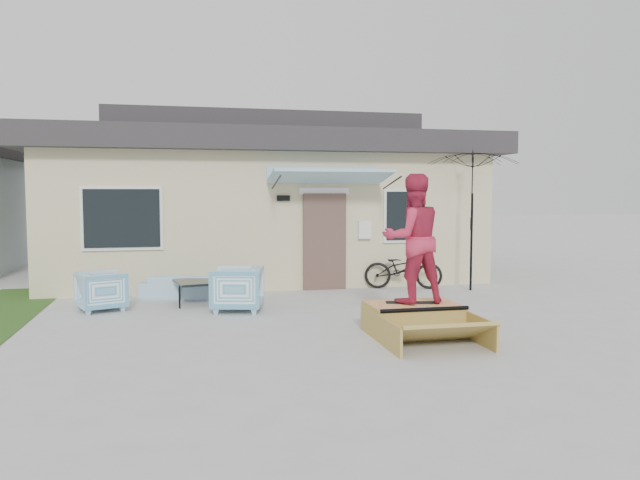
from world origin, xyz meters
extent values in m
plane|color=#AFAFAF|center=(0.00, 0.00, 0.00)|extent=(90.00, 90.00, 0.00)
cube|color=#C9BF8F|center=(0.00, 8.00, 1.50)|extent=(10.00, 7.00, 3.00)
cube|color=#26262B|center=(0.00, 8.00, 3.25)|extent=(10.80, 7.80, 0.50)
cube|color=#26262B|center=(0.00, 8.00, 3.80)|extent=(7.50, 4.50, 0.60)
cube|color=brown|center=(1.00, 4.46, 1.05)|extent=(0.95, 0.08, 2.10)
cube|color=white|center=(-3.20, 4.47, 1.60)|extent=(1.60, 0.06, 1.30)
cube|color=white|center=(2.80, 4.47, 1.60)|extent=(0.90, 0.06, 1.20)
cube|color=#4496BD|center=(1.00, 3.95, 2.45)|extent=(2.50, 1.09, 0.29)
imported|color=#4496BD|center=(-2.03, 4.05, 0.32)|extent=(1.69, 0.90, 0.63)
imported|color=#4496BD|center=(-3.45, 2.99, 0.39)|extent=(0.95, 0.97, 0.79)
imported|color=#4496BD|center=(-1.08, 2.43, 0.44)|extent=(0.99, 1.03, 0.88)
cube|color=black|center=(-1.68, 3.29, 0.22)|extent=(1.08, 1.08, 0.45)
imported|color=black|center=(2.73, 4.20, 0.55)|extent=(1.81, 1.06, 1.09)
cylinder|color=black|center=(4.08, 3.66, 1.05)|extent=(0.05, 0.05, 2.10)
imported|color=black|center=(4.08, 3.66, 1.75)|extent=(2.45, 2.37, 0.90)
cube|color=black|center=(1.35, 0.13, 0.47)|extent=(0.81, 0.39, 0.05)
imported|color=#BC2747|center=(1.35, 0.13, 1.46)|extent=(0.97, 0.77, 1.93)
camera|label=1|loc=(-2.02, -8.46, 2.11)|focal=34.35mm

